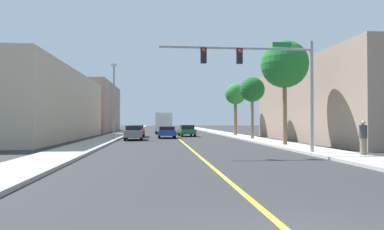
% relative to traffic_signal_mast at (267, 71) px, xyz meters
% --- Properties ---
extents(ground, '(192.00, 192.00, 0.00)m').
position_rel_traffic_signal_mast_xyz_m(ground, '(-3.85, 28.24, -4.67)').
color(ground, '#2D2D30').
extents(sidewalk_left, '(2.67, 168.00, 0.15)m').
position_rel_traffic_signal_mast_xyz_m(sidewalk_left, '(-11.24, 28.24, -4.60)').
color(sidewalk_left, '#9E9B93').
rests_on(sidewalk_left, ground).
extents(sidewalk_right, '(2.67, 168.00, 0.15)m').
position_rel_traffic_signal_mast_xyz_m(sidewalk_right, '(3.53, 28.24, -4.60)').
color(sidewalk_right, '#B2ADA3').
rests_on(sidewalk_right, ground).
extents(lane_marking_center, '(0.16, 144.00, 0.01)m').
position_rel_traffic_signal_mast_xyz_m(lane_marking_center, '(-3.85, 28.24, -4.67)').
color(lane_marking_center, yellow).
rests_on(lane_marking_center, ground).
extents(building_left_near, '(10.96, 26.64, 6.95)m').
position_rel_traffic_signal_mast_xyz_m(building_left_near, '(-19.61, 17.91, -1.20)').
color(building_left_near, tan).
rests_on(building_left_near, ground).
extents(building_left_far, '(10.38, 21.58, 8.60)m').
position_rel_traffic_signal_mast_xyz_m(building_left_far, '(-19.32, 45.17, -0.38)').
color(building_left_far, gray).
rests_on(building_left_far, ground).
extents(building_right_near, '(13.47, 21.96, 7.29)m').
position_rel_traffic_signal_mast_xyz_m(building_right_near, '(13.16, 11.72, -1.03)').
color(building_right_near, gray).
rests_on(building_right_near, ground).
extents(traffic_signal_mast, '(8.71, 0.36, 6.26)m').
position_rel_traffic_signal_mast_xyz_m(traffic_signal_mast, '(0.00, 0.00, 0.00)').
color(traffic_signal_mast, gray).
rests_on(traffic_signal_mast, sidewalk_right).
extents(street_lamp, '(0.56, 0.28, 7.41)m').
position_rel_traffic_signal_mast_xyz_m(street_lamp, '(-10.40, 15.91, -0.40)').
color(street_lamp, gray).
rests_on(street_lamp, sidewalk_left).
extents(palm_near, '(3.50, 3.50, 7.70)m').
position_rel_traffic_signal_mast_xyz_m(palm_near, '(3.30, 5.96, 1.38)').
color(palm_near, brown).
rests_on(palm_near, sidewalk_right).
extents(palm_mid, '(2.46, 2.46, 6.10)m').
position_rel_traffic_signal_mast_xyz_m(palm_mid, '(3.26, 14.56, 0.27)').
color(palm_mid, brown).
rests_on(palm_mid, sidewalk_right).
extents(palm_far, '(2.57, 2.57, 6.38)m').
position_rel_traffic_signal_mast_xyz_m(palm_far, '(3.55, 23.17, 0.45)').
color(palm_far, brown).
rests_on(palm_far, sidewalk_right).
extents(car_red, '(1.81, 4.25, 1.40)m').
position_rel_traffic_signal_mast_xyz_m(car_red, '(-8.55, 22.27, -3.93)').
color(car_red, red).
rests_on(car_red, ground).
extents(car_green, '(1.95, 4.31, 1.39)m').
position_rel_traffic_signal_mast_xyz_m(car_green, '(-2.52, 23.30, -3.96)').
color(car_green, '#196638').
rests_on(car_green, ground).
extents(car_blue, '(1.94, 4.37, 1.28)m').
position_rel_traffic_signal_mast_xyz_m(car_blue, '(-5.08, 19.44, -3.99)').
color(car_blue, '#1E389E').
rests_on(car_blue, ground).
extents(car_gray, '(1.85, 4.27, 1.43)m').
position_rel_traffic_signal_mast_xyz_m(car_gray, '(-8.45, 15.84, -3.93)').
color(car_gray, slate).
rests_on(car_gray, ground).
extents(delivery_truck, '(2.46, 8.29, 3.05)m').
position_rel_traffic_signal_mast_xyz_m(delivery_truck, '(-5.25, 33.22, -3.04)').
color(delivery_truck, red).
rests_on(delivery_truck, ground).
extents(pedestrian, '(0.38, 0.38, 1.76)m').
position_rel_traffic_signal_mast_xyz_m(pedestrian, '(4.43, -1.94, -3.65)').
color(pedestrian, '#726651').
rests_on(pedestrian, sidewalk_right).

